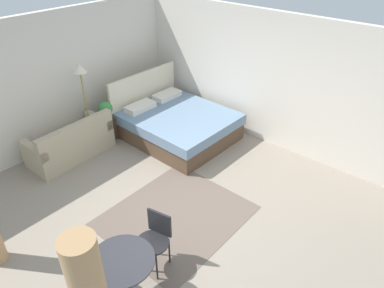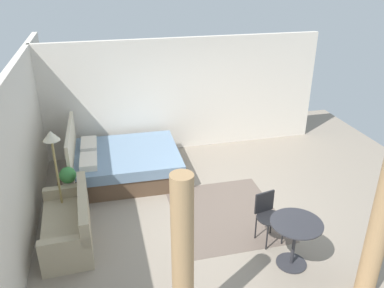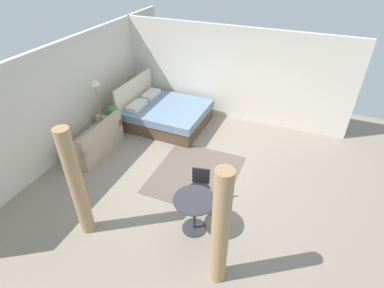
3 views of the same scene
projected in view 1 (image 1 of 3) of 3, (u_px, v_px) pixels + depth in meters
ground_plane at (182, 206)px, 5.72m from camera, size 8.38×9.41×0.02m
wall_back at (58, 81)px, 6.78m from camera, size 8.38×0.12×2.60m
wall_right at (275, 82)px, 6.73m from camera, size 0.12×6.41×2.60m
area_rug at (176, 215)px, 5.51m from camera, size 2.10×1.83×0.01m
bed at (177, 124)px, 7.38m from camera, size 1.86×2.16×1.20m
couch at (72, 144)px, 6.75m from camera, size 1.61×0.79×0.81m
nightstand at (111, 126)px, 7.42m from camera, size 0.46×0.36×0.50m
potted_plant at (106, 109)px, 7.10m from camera, size 0.29×0.29×0.37m
vase at (114, 109)px, 7.30m from camera, size 0.12×0.12×0.22m
floor_lamp at (82, 83)px, 6.60m from camera, size 0.27×0.27×1.71m
balcony_table at (124, 273)px, 4.00m from camera, size 0.75×0.75×0.74m
cafe_chair_near_window at (156, 235)px, 4.50m from camera, size 0.51×0.51×0.82m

